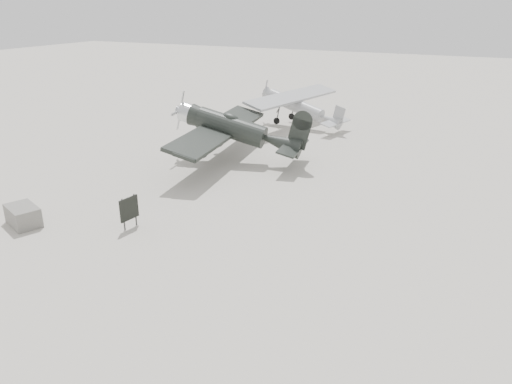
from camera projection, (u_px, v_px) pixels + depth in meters
ground at (210, 222)px, 22.01m from camera, size 160.00×160.00×0.00m
lowwing_monoplane at (237, 130)px, 29.58m from camera, size 8.26×11.53×3.70m
highwing_monoplane at (299, 104)px, 37.94m from camera, size 7.31×10.21×2.89m
equipment_block at (23, 216)px, 21.55m from camera, size 1.98×1.63×0.85m
sign_board at (129, 209)px, 21.12m from camera, size 0.21×0.99×1.44m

